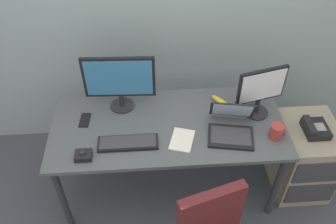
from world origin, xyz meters
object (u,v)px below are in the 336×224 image
(desk_phone, at_px, (315,128))
(trackball_mouse, at_px, (83,155))
(file_cabinet, at_px, (303,157))
(coffee_mug, at_px, (277,132))
(monitor_main, at_px, (119,80))
(laptop, at_px, (231,127))
(keyboard, at_px, (128,143))
(monitor_side, at_px, (261,90))
(banana, at_px, (221,102))
(cell_phone, at_px, (85,120))
(paper_notepad, at_px, (182,140))

(desk_phone, relative_size, trackball_mouse, 1.82)
(file_cabinet, bearing_deg, coffee_mug, -159.06)
(monitor_main, bearing_deg, file_cabinet, -10.24)
(laptop, relative_size, coffee_mug, 3.47)
(desk_phone, distance_m, coffee_mug, 0.39)
(desk_phone, bearing_deg, keyboard, -175.25)
(desk_phone, relative_size, keyboard, 0.49)
(laptop, relative_size, trackball_mouse, 3.41)
(monitor_side, height_order, coffee_mug, monitor_side)
(desk_phone, xyz_separation_m, banana, (-0.66, 0.25, 0.08))
(laptop, bearing_deg, desk_phone, 4.31)
(trackball_mouse, relative_size, cell_phone, 0.77)
(monitor_side, xyz_separation_m, paper_notepad, (-0.58, -0.24, -0.22))
(keyboard, distance_m, cell_phone, 0.40)
(laptop, bearing_deg, banana, 92.74)
(file_cabinet, relative_size, banana, 3.33)
(coffee_mug, relative_size, banana, 0.57)
(coffee_mug, height_order, paper_notepad, coffee_mug)
(file_cabinet, xyz_separation_m, banana, (-0.67, 0.23, 0.44))
(paper_notepad, distance_m, cell_phone, 0.73)
(paper_notepad, bearing_deg, desk_phone, 6.18)
(file_cabinet, distance_m, monitor_main, 1.60)
(coffee_mug, bearing_deg, paper_notepad, 178.95)
(desk_phone, xyz_separation_m, laptop, (-0.65, -0.05, 0.12))
(cell_phone, bearing_deg, laptop, -5.66)
(desk_phone, bearing_deg, banana, 159.35)
(desk_phone, bearing_deg, coffee_mug, -160.99)
(cell_phone, bearing_deg, paper_notepad, -15.14)
(monitor_side, height_order, keyboard, monitor_side)
(trackball_mouse, bearing_deg, monitor_side, 15.44)
(cell_phone, bearing_deg, monitor_main, 31.46)
(monitor_side, relative_size, keyboard, 0.96)
(monitor_side, distance_m, cell_phone, 1.28)
(keyboard, xyz_separation_m, cell_phone, (-0.32, 0.25, -0.01))
(keyboard, bearing_deg, cell_phone, 141.56)
(laptop, xyz_separation_m, coffee_mug, (0.30, -0.07, 0.00))
(file_cabinet, distance_m, desk_phone, 0.35)
(paper_notepad, height_order, cell_phone, paper_notepad)
(desk_phone, height_order, keyboard, keyboard)
(coffee_mug, relative_size, paper_notepad, 0.52)
(monitor_main, xyz_separation_m, banana, (0.75, -0.02, -0.23))
(monitor_main, height_order, paper_notepad, monitor_main)
(desk_phone, xyz_separation_m, cell_phone, (-1.69, 0.14, 0.07))
(banana, bearing_deg, coffee_mug, -49.55)
(trackball_mouse, bearing_deg, coffee_mug, 3.93)
(monitor_main, bearing_deg, laptop, -22.84)
(desk_phone, xyz_separation_m, paper_notepad, (-1.00, -0.11, 0.07))
(file_cabinet, bearing_deg, paper_notepad, -172.95)
(trackball_mouse, relative_size, banana, 0.58)
(cell_phone, relative_size, banana, 0.75)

